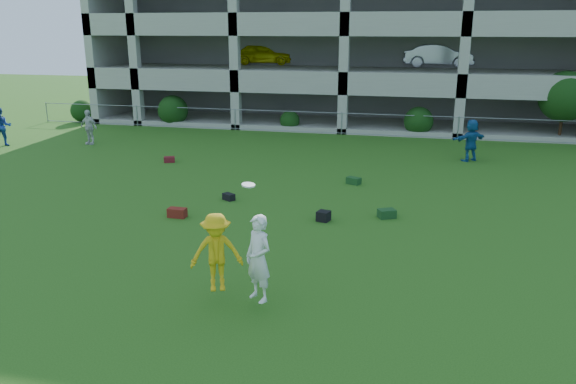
% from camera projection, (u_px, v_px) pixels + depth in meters
% --- Properties ---
extents(ground, '(100.00, 100.00, 0.00)m').
position_uv_depth(ground, '(220.00, 287.00, 12.43)').
color(ground, '#235114').
rests_on(ground, ground).
extents(bystander_a, '(1.16, 1.11, 1.89)m').
position_uv_depth(bystander_a, '(1.00, 127.00, 26.97)').
color(bystander_a, '#21459B').
rests_on(bystander_a, ground).
extents(bystander_b, '(1.06, 0.63, 1.69)m').
position_uv_depth(bystander_b, '(89.00, 127.00, 27.44)').
color(bystander_b, silver).
rests_on(bystander_b, ground).
extents(bystander_d, '(1.66, 1.44, 1.80)m').
position_uv_depth(bystander_d, '(471.00, 140.00, 23.96)').
color(bystander_d, '#1F5590').
rests_on(bystander_d, ground).
extents(bag_red_a, '(0.56, 0.31, 0.28)m').
position_uv_depth(bag_red_a, '(177.00, 213.00, 16.99)').
color(bag_red_a, '#57190F').
rests_on(bag_red_a, ground).
extents(bag_black_b, '(0.47, 0.42, 0.22)m').
position_uv_depth(bag_black_b, '(229.00, 197.00, 18.69)').
color(bag_black_b, black).
rests_on(bag_black_b, ground).
extents(bag_green_c, '(0.61, 0.54, 0.26)m').
position_uv_depth(bag_green_c, '(387.00, 214.00, 16.94)').
color(bag_green_c, '#163915').
rests_on(bag_green_c, ground).
extents(crate_d, '(0.43, 0.43, 0.30)m').
position_uv_depth(crate_d, '(324.00, 216.00, 16.66)').
color(crate_d, black).
rests_on(crate_d, ground).
extents(bag_red_f, '(0.52, 0.44, 0.24)m').
position_uv_depth(bag_red_f, '(169.00, 159.00, 23.92)').
color(bag_red_f, '#51170D').
rests_on(bag_red_f, ground).
extents(bag_green_g, '(0.58, 0.49, 0.25)m').
position_uv_depth(bag_green_g, '(354.00, 181.00, 20.60)').
color(bag_green_g, '#153C17').
rests_on(bag_green_g, ground).
extents(frisbee_contest, '(1.93, 0.97, 2.36)m').
position_uv_depth(frisbee_contest, '(230.00, 254.00, 11.36)').
color(frisbee_contest, gold).
rests_on(frisbee_contest, ground).
extents(parking_garage, '(30.00, 14.00, 12.00)m').
position_uv_depth(parking_garage, '(363.00, 20.00, 36.60)').
color(parking_garage, '#9E998C').
rests_on(parking_garage, ground).
extents(fence, '(36.06, 0.06, 1.20)m').
position_uv_depth(fence, '(342.00, 123.00, 30.00)').
color(fence, gray).
rests_on(fence, ground).
extents(shrub_row, '(34.38, 2.52, 3.50)m').
position_uv_depth(shrub_row, '(431.00, 107.00, 29.38)').
color(shrub_row, '#163D11').
rests_on(shrub_row, ground).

